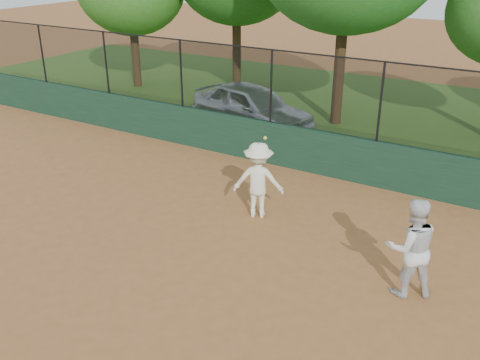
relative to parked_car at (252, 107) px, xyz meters
The scene contains 7 objects.
ground 8.70m from the parked_car, 73.87° to the right, with size 80.00×80.00×0.00m, color #9A5E31.
back_wall 3.35m from the parked_car, 44.03° to the right, with size 26.00×0.20×1.20m, color #1C3E29.
grass_strip 4.46m from the parked_car, 56.73° to the left, with size 36.00×12.00×0.01m, color #2F541A.
parked_car is the anchor object (origin of this frame).
player_second 9.52m from the parked_car, 43.49° to the right, with size 0.90×0.70×1.85m, color silver.
player_main 6.22m from the parked_car, 58.96° to the right, with size 1.30×1.03×2.09m.
fence_assembly 3.64m from the parked_car, 44.37° to the right, with size 26.00×0.06×2.00m.
Camera 1 is at (6.04, -6.55, 5.75)m, focal length 40.00 mm.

